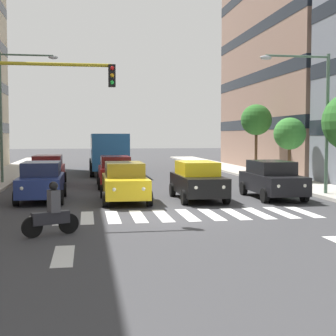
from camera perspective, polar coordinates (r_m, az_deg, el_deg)
name	(u,v)px	position (r m, az deg, el deg)	size (l,w,h in m)	color
ground_plane	(175,215)	(18.05, 0.82, -5.46)	(180.00, 180.00, 0.00)	#38383A
building_left_block_0	(317,57)	(44.03, 16.78, 12.17)	(11.04, 19.78, 18.86)	#846656
crosswalk_markings	(175,215)	(18.04, 0.82, -5.45)	(10.35, 2.80, 0.01)	silver
lane_arrow_1	(63,256)	(12.39, -11.94, -9.83)	(0.50, 2.20, 0.01)	silver
car_0	(272,179)	(23.24, 11.87, -1.26)	(2.02, 4.44, 1.72)	black
car_1	(198,180)	(22.21, 3.43, -1.42)	(2.02, 4.44, 1.72)	black
car_2	(125,182)	(21.58, -5.02, -1.58)	(2.02, 4.44, 1.72)	gold
car_3	(41,181)	(22.58, -14.35, -1.45)	(2.02, 4.44, 1.72)	navy
car_row2_0	(115,171)	(27.98, -6.08, -0.36)	(2.02, 4.44, 1.72)	maroon
car_row2_1	(48,170)	(29.79, -13.67, -0.19)	(2.02, 4.44, 1.72)	maroon
bus_behind_traffic	(108,149)	(38.24, -6.94, 2.21)	(2.78, 10.50, 3.00)	#286BAD
motorcycle_with_rider	(52,213)	(14.75, -13.24, -5.12)	(1.59, 0.80, 1.57)	black
traffic_light_gantry	(13,110)	(17.53, -17.44, 6.39)	(5.01, 0.36, 5.50)	#AD991E
street_lamp_left	(315,106)	(24.34, 16.54, 6.82)	(3.43, 0.28, 6.54)	#4C6B56
street_lamp_right	(10,103)	(30.51, -17.68, 7.18)	(3.40, 0.28, 7.56)	#4C6B56
street_tree_1	(290,134)	(30.86, 13.82, 3.82)	(1.95, 1.95, 3.82)	#513823
street_tree_2	(256,120)	(35.74, 10.13, 5.44)	(2.19, 2.19, 4.93)	#513823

